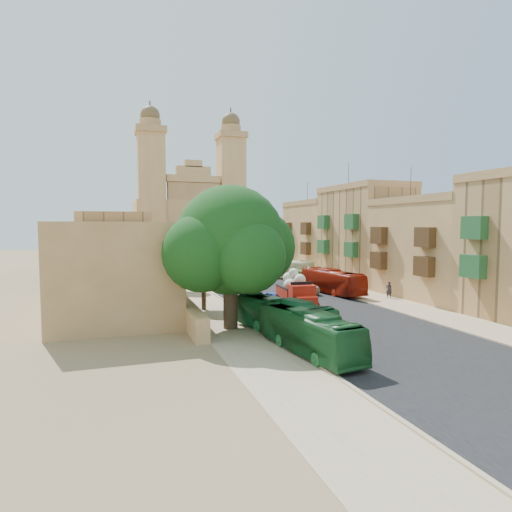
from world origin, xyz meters
TOP-DOWN VIEW (x-y plane):
  - ground at (0.00, 0.00)m, footprint 260.00×260.00m
  - road_surface at (0.00, 30.00)m, footprint 14.00×140.00m
  - sidewalk_east at (9.50, 30.00)m, footprint 5.00×140.00m
  - sidewalk_west at (-9.50, 30.00)m, footprint 5.00×140.00m
  - kerb_east at (7.00, 30.00)m, footprint 0.25×140.00m
  - kerb_west at (-7.00, 30.00)m, footprint 0.25×140.00m
  - townhouse_b at (15.95, 11.00)m, footprint 9.00×14.00m
  - townhouse_c at (15.95, 25.00)m, footprint 9.00×14.00m
  - townhouse_d at (15.95, 39.00)m, footprint 9.00×14.00m
  - west_wall at (-12.50, 20.00)m, footprint 1.00×40.00m
  - west_building_low at (-18.00, 18.00)m, footprint 10.00×28.00m
  - west_building_mid at (-18.00, 44.00)m, footprint 10.00×22.00m
  - church at (-0.00, 78.61)m, footprint 28.00×22.50m
  - ficus_tree at (-9.40, 4.01)m, footprint 11.28×10.38m
  - street_tree_a at (-10.00, 12.00)m, footprint 3.62×3.62m
  - street_tree_b at (-10.00, 24.00)m, footprint 3.44×3.44m
  - street_tree_c at (-10.00, 36.00)m, footprint 3.31×3.31m
  - street_tree_d at (-10.00, 48.00)m, footprint 2.97×2.97m
  - red_truck at (-1.17, 9.98)m, footprint 3.17×6.77m
  - olive_pickup at (6.50, 24.31)m, footprint 3.75×5.06m
  - bus_green_south at (-6.50, -3.78)m, footprint 3.35×9.95m
  - bus_green_north at (-6.24, 1.00)m, footprint 5.19×9.85m
  - bus_red_east at (6.50, 16.88)m, footprint 3.61×10.57m
  - bus_cream_east at (6.38, 32.38)m, footprint 6.78×11.10m
  - car_blue_a at (-2.18, 13.42)m, footprint 2.23×3.50m
  - car_white_a at (-0.98, 30.53)m, footprint 2.30×3.55m
  - car_cream at (3.31, 18.21)m, footprint 2.50×5.19m
  - car_dkblue at (-5.00, 47.35)m, footprint 3.67×5.04m
  - car_white_b at (2.93, 38.84)m, footprint 2.79×4.25m
  - car_blue_b at (-1.60, 59.86)m, footprint 2.19×4.44m
  - pedestrian_a at (11.00, 11.98)m, footprint 0.78×0.62m
  - pedestrian_c at (7.63, 13.81)m, footprint 0.66×0.97m

SIDE VIEW (x-z plane):
  - ground at x=0.00m, z-range 0.00..0.00m
  - road_surface at x=0.00m, z-range 0.00..0.01m
  - sidewalk_east at x=9.50m, z-range 0.00..0.01m
  - sidewalk_west at x=-9.50m, z-range 0.00..0.01m
  - kerb_east at x=7.00m, z-range 0.00..0.12m
  - kerb_west at x=-7.00m, z-range 0.00..0.12m
  - car_white_a at x=-0.98m, z-range 0.00..1.10m
  - car_blue_a at x=-2.18m, z-range 0.00..1.11m
  - car_white_b at x=2.93m, z-range 0.00..1.35m
  - car_dkblue at x=-5.00m, z-range 0.00..1.36m
  - car_blue_b at x=-1.60m, z-range 0.00..1.40m
  - car_cream at x=3.31m, z-range 0.00..1.43m
  - pedestrian_c at x=7.63m, z-range 0.00..1.53m
  - west_wall at x=-12.50m, z-range 0.00..1.80m
  - pedestrian_a at x=11.00m, z-range 0.00..1.87m
  - olive_pickup at x=6.50m, z-range -0.02..1.90m
  - bus_green_north at x=-6.24m, z-range 0.00..2.68m
  - bus_green_south at x=-6.50m, z-range 0.00..2.72m
  - bus_red_east at x=6.50m, z-range 0.00..2.89m
  - bus_cream_east at x=6.38m, z-range 0.00..3.06m
  - red_truck at x=-1.17m, z-range -0.23..3.61m
  - street_tree_d at x=-10.00m, z-range 0.77..5.33m
  - street_tree_c at x=-10.00m, z-range 0.86..5.95m
  - street_tree_b at x=-10.00m, z-range 0.90..6.19m
  - street_tree_a at x=-10.00m, z-range 0.95..6.51m
  - west_building_low at x=-18.00m, z-range 0.00..8.40m
  - west_building_mid at x=-18.00m, z-range 0.00..10.00m
  - townhouse_b at x=15.95m, z-range -1.79..13.11m
  - townhouse_d at x=15.95m, z-range -1.79..14.11m
  - ficus_tree at x=-9.40m, z-range 1.03..12.30m
  - townhouse_c at x=15.95m, z-range -1.79..15.61m
  - church at x=0.00m, z-range -8.63..27.67m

